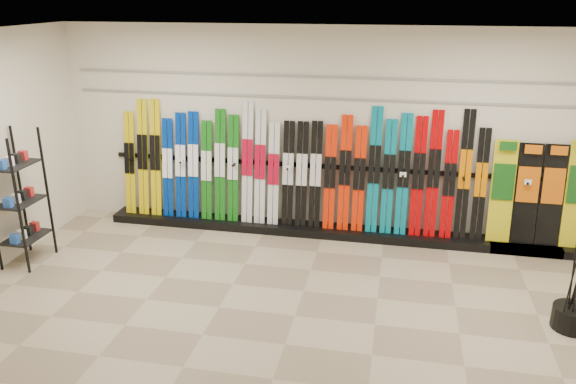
# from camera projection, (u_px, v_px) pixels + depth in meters

# --- Properties ---
(floor) EXTENTS (8.00, 8.00, 0.00)m
(floor) POSITION_uv_depth(u_px,v_px,m) (295.00, 316.00, 6.27)
(floor) COLOR #87765D
(floor) RESTS_ON ground
(back_wall) EXTENTS (8.00, 0.00, 8.00)m
(back_wall) POSITION_uv_depth(u_px,v_px,m) (328.00, 133.00, 8.07)
(back_wall) COLOR beige
(back_wall) RESTS_ON floor
(ceiling) EXTENTS (8.00, 8.00, 0.00)m
(ceiling) POSITION_uv_depth(u_px,v_px,m) (296.00, 39.00, 5.26)
(ceiling) COLOR silver
(ceiling) RESTS_ON back_wall
(ski_rack_base) EXTENTS (8.00, 0.40, 0.12)m
(ski_rack_base) POSITION_uv_depth(u_px,v_px,m) (339.00, 232.00, 8.32)
(ski_rack_base) COLOR black
(ski_rack_base) RESTS_ON floor
(skis) EXTENTS (5.39, 0.27, 1.81)m
(skis) POSITION_uv_depth(u_px,v_px,m) (296.00, 171.00, 8.20)
(skis) COLOR #DAC209
(skis) RESTS_ON ski_rack_base
(snowboards) EXTENTS (1.27, 0.23, 1.45)m
(snowboards) POSITION_uv_depth(u_px,v_px,m) (539.00, 194.00, 7.62)
(snowboards) COLOR gold
(snowboards) RESTS_ON ski_rack_base
(accessory_rack) EXTENTS (0.40, 0.60, 1.78)m
(accessory_rack) POSITION_uv_depth(u_px,v_px,m) (20.00, 199.00, 7.25)
(accessory_rack) COLOR black
(accessory_rack) RESTS_ON floor
(pole_bin) EXTENTS (0.41, 0.41, 0.25)m
(pole_bin) POSITION_uv_depth(u_px,v_px,m) (571.00, 318.00, 6.01)
(pole_bin) COLOR black
(pole_bin) RESTS_ON floor
(slatwall_rail_0) EXTENTS (7.60, 0.02, 0.03)m
(slatwall_rail_0) POSITION_uv_depth(u_px,v_px,m) (328.00, 98.00, 7.89)
(slatwall_rail_0) COLOR gray
(slatwall_rail_0) RESTS_ON back_wall
(slatwall_rail_1) EXTENTS (7.60, 0.02, 0.03)m
(slatwall_rail_1) POSITION_uv_depth(u_px,v_px,m) (329.00, 77.00, 7.79)
(slatwall_rail_1) COLOR gray
(slatwall_rail_1) RESTS_ON back_wall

